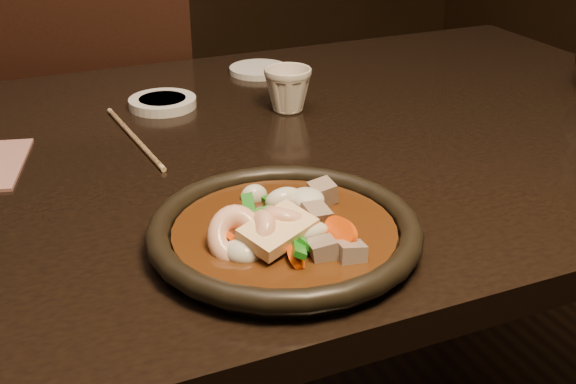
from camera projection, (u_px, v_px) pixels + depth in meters
name	position (u px, v px, depth m)	size (l,w,h in m)	color
table	(232.00, 194.00, 1.06)	(1.60, 0.90, 0.75)	black
chair	(100.00, 158.00, 1.62)	(0.48, 0.48, 0.91)	black
plate	(285.00, 232.00, 0.77)	(0.30, 0.30, 0.03)	black
stirfry	(281.00, 230.00, 0.76)	(0.18, 0.19, 0.06)	#391C0A
soy_dish	(163.00, 103.00, 1.17)	(0.11, 0.11, 0.02)	silver
saucer_right	(259.00, 70.00, 1.34)	(0.11, 0.11, 0.01)	silver
tea_cup	(288.00, 88.00, 1.14)	(0.08, 0.07, 0.08)	beige
chopsticks	(134.00, 137.00, 1.05)	(0.03, 0.26, 0.01)	tan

